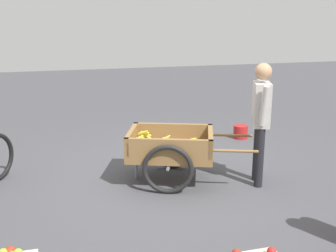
% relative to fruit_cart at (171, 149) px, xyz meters
% --- Properties ---
extents(ground_plane, '(24.00, 24.00, 0.00)m').
position_rel_fruit_cart_xyz_m(ground_plane, '(0.05, -0.06, -0.43)').
color(ground_plane, '#47474C').
extents(fruit_cart, '(1.81, 1.28, 0.69)m').
position_rel_fruit_cart_xyz_m(fruit_cart, '(0.00, 0.00, 0.00)').
color(fruit_cart, olive).
rests_on(fruit_cart, ground).
extents(vendor_person, '(0.31, 0.55, 1.59)m').
position_rel_fruit_cart_xyz_m(vendor_person, '(-1.08, 0.40, 0.51)').
color(vendor_person, black).
rests_on(vendor_person, ground).
extents(plastic_bucket, '(0.26, 0.26, 0.24)m').
position_rel_fruit_cart_xyz_m(plastic_bucket, '(-1.75, -1.55, -0.32)').
color(plastic_bucket, '#B21E1E').
rests_on(plastic_bucket, ground).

